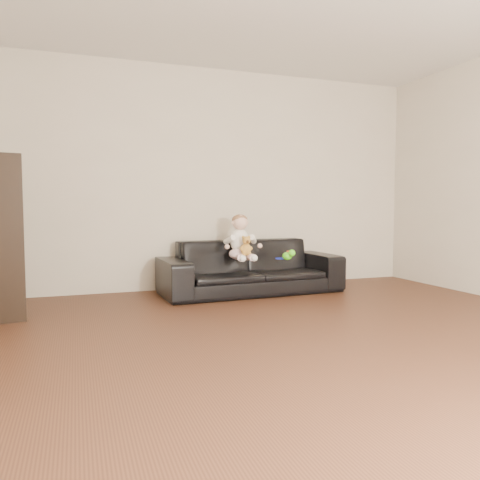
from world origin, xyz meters
name	(u,v)px	position (x,y,z in m)	size (l,w,h in m)	color
floor	(344,352)	(0.00, 0.00, 0.00)	(5.50, 5.50, 0.00)	#472819
wall_back	(222,180)	(0.00, 2.75, 1.30)	(5.00, 5.00, 0.00)	beige
sofa	(251,267)	(0.18, 2.25, 0.30)	(2.02, 0.79, 0.59)	black
shelf_item	(0,201)	(-2.28, 1.82, 1.02)	(0.18, 0.25, 0.28)	silver
baby	(240,240)	(0.02, 2.14, 0.61)	(0.36, 0.43, 0.50)	silver
teddy_bear	(246,246)	(0.03, 1.99, 0.55)	(0.12, 0.12, 0.21)	#B98735
toy_green	(287,256)	(0.51, 1.97, 0.43)	(0.11, 0.13, 0.09)	#53E61B
toy_rattle	(288,255)	(0.60, 2.13, 0.43)	(0.08, 0.08, 0.08)	red
toy_blue_disc	(280,258)	(0.47, 2.09, 0.40)	(0.10, 0.10, 0.01)	#1A2BD6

